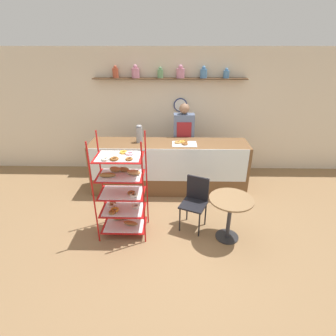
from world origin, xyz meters
The scene contains 9 objects.
ground_plane centered at (0.00, 0.00, 0.00)m, with size 14.00×14.00×0.00m, color olive.
back_wall centered at (0.00, 2.33, 1.37)m, with size 10.00×0.30×2.70m.
display_counter centered at (0.00, 1.25, 0.51)m, with size 3.06×0.67×1.02m.
pastry_rack centered at (-0.68, -0.13, 0.73)m, with size 0.73×0.50×1.61m.
person_worker centered at (0.30, 1.73, 0.91)m, with size 0.42×0.23×1.67m.
cafe_table centered at (0.94, -0.25, 0.53)m, with size 0.65×0.65×0.71m.
cafe_chair centered at (0.44, 0.06, 0.52)m, with size 0.50×0.50×0.86m.
coffee_carafe centered at (-0.57, 1.28, 1.18)m, with size 0.13×0.13×0.34m.
donut_tray_counter centered at (0.28, 1.20, 1.04)m, with size 0.46×0.32×0.05m.
Camera 1 is at (0.08, -3.50, 2.73)m, focal length 28.00 mm.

